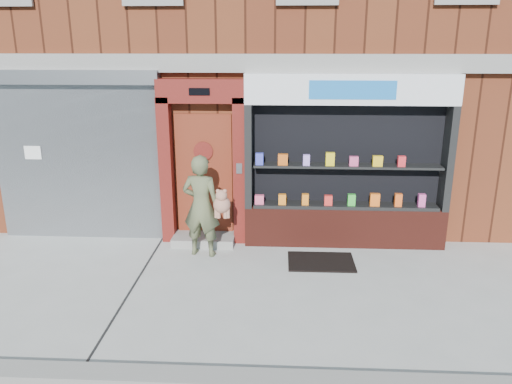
{
  "coord_description": "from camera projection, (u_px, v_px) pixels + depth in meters",
  "views": [
    {
      "loc": [
        0.62,
        -6.6,
        3.49
      ],
      "look_at": [
        0.23,
        1.0,
        1.19
      ],
      "focal_mm": 35.0,
      "sensor_mm": 36.0,
      "label": 1
    }
  ],
  "objects": [
    {
      "name": "red_door_bay",
      "position": [
        203.0,
        163.0,
        8.74
      ],
      "size": [
        1.52,
        0.58,
        2.9
      ],
      "color": "#59130F",
      "rests_on": "ground"
    },
    {
      "name": "pharmacy_bay",
      "position": [
        346.0,
        170.0,
        8.6
      ],
      "size": [
        3.5,
        0.41,
        3.0
      ],
      "color": "#531B13",
      "rests_on": "ground"
    },
    {
      "name": "curb",
      "position": [
        219.0,
        380.0,
        5.27
      ],
      "size": [
        60.0,
        0.3,
        0.12
      ],
      "primitive_type": "cube",
      "color": "gray",
      "rests_on": "ground"
    },
    {
      "name": "building",
      "position": [
        257.0,
        20.0,
        11.92
      ],
      "size": [
        12.0,
        8.16,
        8.0
      ],
      "color": "#592514",
      "rests_on": "ground"
    },
    {
      "name": "doormat",
      "position": [
        321.0,
        262.0,
        8.22
      ],
      "size": [
        1.09,
        0.76,
        0.03
      ],
      "primitive_type": "cube",
      "rotation": [
        0.0,
        0.0,
        0.0
      ],
      "color": "black",
      "rests_on": "ground"
    },
    {
      "name": "ground",
      "position": [
        237.0,
        289.0,
        7.35
      ],
      "size": [
        80.0,
        80.0,
        0.0
      ],
      "primitive_type": "plane",
      "color": "#9E9E99",
      "rests_on": "ground"
    },
    {
      "name": "woman",
      "position": [
        203.0,
        206.0,
        8.29
      ],
      "size": [
        0.85,
        0.52,
        1.74
      ],
      "color": "#54593B",
      "rests_on": "ground"
    },
    {
      "name": "shutter_bay",
      "position": [
        77.0,
        146.0,
        8.84
      ],
      "size": [
        3.1,
        0.3,
        3.04
      ],
      "color": "gray",
      "rests_on": "ground"
    }
  ]
}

